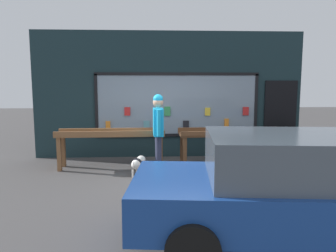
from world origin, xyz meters
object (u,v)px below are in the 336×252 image
object	(u,v)px
display_table_right	(231,136)
person_browsing	(158,127)
parked_car	(306,187)
small_dog	(138,163)
sandwich_board_sign	(313,147)
display_table_left	(111,137)

from	to	relation	value
display_table_right	person_browsing	distance (m)	1.88
display_table_right	parked_car	bearing A→B (deg)	-90.06
small_dog	sandwich_board_sign	xyz separation A→B (m)	(4.32, 0.76, 0.17)
display_table_right	small_dog	world-z (taller)	display_table_right
small_dog	sandwich_board_sign	distance (m)	4.39
person_browsing	small_dog	world-z (taller)	person_browsing
display_table_right	parked_car	distance (m)	3.89
sandwich_board_sign	parked_car	size ratio (longest dim) A/B	0.20
display_table_right	parked_car	xyz separation A→B (m)	(-0.00, -3.89, -0.01)
display_table_right	parked_car	world-z (taller)	parked_car
parked_car	person_browsing	bearing A→B (deg)	123.42
person_browsing	parked_car	world-z (taller)	person_browsing
display_table_left	display_table_right	size ratio (longest dim) A/B	1.00
person_browsing	parked_car	size ratio (longest dim) A/B	0.40
person_browsing	sandwich_board_sign	xyz separation A→B (m)	(3.87, 0.51, -0.61)
display_table_right	sandwich_board_sign	world-z (taller)	display_table_right
person_browsing	small_dog	distance (m)	0.94
small_dog	display_table_right	bearing A→B (deg)	-47.06
display_table_right	person_browsing	size ratio (longest dim) A/B	1.44
person_browsing	sandwich_board_sign	size ratio (longest dim) A/B	2.00
display_table_right	person_browsing	world-z (taller)	person_browsing
display_table_left	sandwich_board_sign	size ratio (longest dim) A/B	2.88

